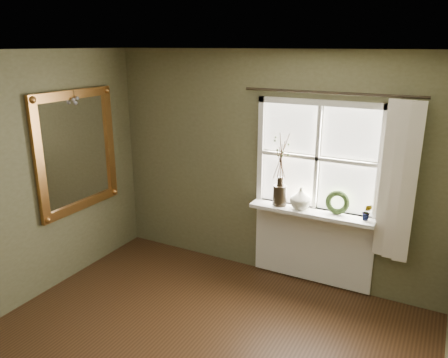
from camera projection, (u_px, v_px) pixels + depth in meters
ceiling at (138, 52)px, 2.69m from camera, size 4.50×4.50×0.00m
wall_back at (271, 166)px, 5.01m from camera, size 4.00×0.10×2.60m
window_frame at (317, 158)px, 4.65m from camera, size 1.36×0.06×1.24m
window_sill at (311, 212)px, 4.73m from camera, size 1.36×0.26×0.04m
window_apron at (312, 245)px, 4.96m from camera, size 1.36×0.04×0.88m
dark_jug at (280, 195)px, 4.86m from camera, size 0.19×0.19×0.23m
cream_vase at (301, 198)px, 4.75m from camera, size 0.28×0.28×0.24m
wreath at (337, 205)px, 4.61m from camera, size 0.26×0.11×0.26m
potted_plant_left at (280, 197)px, 4.87m from camera, size 0.11×0.08×0.18m
potted_plant_right at (367, 212)px, 4.44m from camera, size 0.10×0.08×0.18m
curtain at (398, 182)px, 4.23m from camera, size 0.36×0.12×1.59m
curtain_rod at (330, 93)px, 4.35m from camera, size 1.84×0.03×0.03m
gilt_mirror at (77, 151)px, 4.96m from camera, size 0.10×1.16×1.38m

